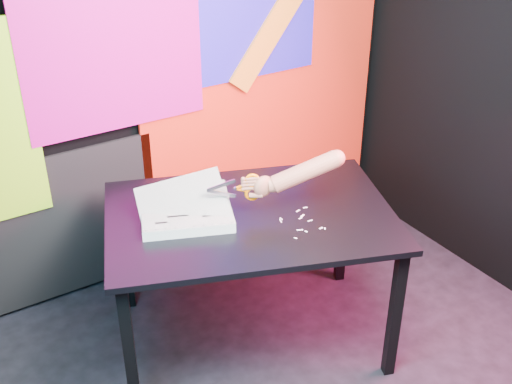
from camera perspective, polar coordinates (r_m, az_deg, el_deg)
room at (r=2.25m, az=7.20°, el=3.80°), size 3.01×3.01×2.71m
backdrop at (r=3.58m, az=-7.25°, el=6.97°), size 2.88×0.05×2.08m
work_table at (r=3.04m, az=-0.52°, el=-3.19°), size 1.56×1.30×0.75m
printout_stack at (r=2.96m, az=-6.18°, el=-2.01°), size 0.49×0.43×0.22m
scissors at (r=2.91m, az=-0.67°, el=0.41°), size 0.23×0.11×0.14m
hand_forearm at (r=2.92m, az=3.78°, el=1.62°), size 0.43×0.23×0.21m
paper_clippings at (r=2.95m, az=4.06°, el=-2.56°), size 0.21×0.21×0.00m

